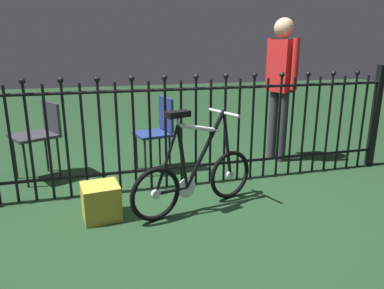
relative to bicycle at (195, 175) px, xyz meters
name	(u,v)px	position (x,y,z in m)	size (l,w,h in m)	color
ground_plane	(199,209)	(0.02, -0.04, -0.31)	(20.00, 20.00, 0.00)	#1B381E
iron_fence	(177,129)	(-0.03, 0.57, 0.29)	(4.75, 0.07, 1.19)	black
bicycle	(195,175)	(0.00, 0.00, 0.00)	(1.21, 0.52, 0.90)	black
chair_charcoal	(41,131)	(-1.37, 1.19, 0.21)	(0.57, 0.57, 0.82)	black
chair_navy	(158,127)	(-0.12, 1.10, 0.20)	(0.44, 0.43, 0.84)	black
person_visitor	(281,77)	(1.39, 1.08, 0.72)	(0.26, 0.46, 1.71)	#2D2D33
display_crate	(101,201)	(-0.81, 0.04, -0.16)	(0.30, 0.30, 0.29)	#B29933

